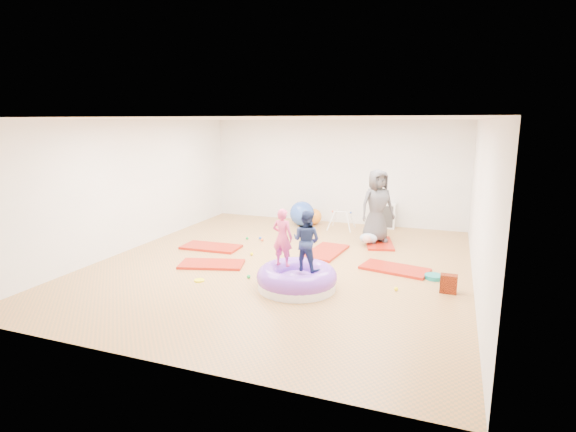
% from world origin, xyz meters
% --- Properties ---
extents(room, '(7.01, 8.01, 2.81)m').
position_xyz_m(room, '(0.00, 0.00, 1.40)').
color(room, '#B97E3D').
rests_on(room, ground).
extents(gym_mat_front_left, '(1.34, 0.93, 0.05)m').
position_xyz_m(gym_mat_front_left, '(-1.26, -0.60, 0.03)').
color(gym_mat_front_left, '#B21B17').
rests_on(gym_mat_front_left, ground).
extents(gym_mat_mid_left, '(1.29, 0.68, 0.05)m').
position_xyz_m(gym_mat_mid_left, '(-1.88, 0.47, 0.03)').
color(gym_mat_mid_left, '#B21B17').
rests_on(gym_mat_mid_left, ground).
extents(gym_mat_center_back, '(0.76, 1.34, 0.05)m').
position_xyz_m(gym_mat_center_back, '(0.61, 1.00, 0.03)').
color(gym_mat_center_back, '#B21B17').
rests_on(gym_mat_center_back, ground).
extents(gym_mat_right, '(1.34, 0.86, 0.05)m').
position_xyz_m(gym_mat_right, '(2.13, 0.35, 0.03)').
color(gym_mat_right, '#B21B17').
rests_on(gym_mat_right, ground).
extents(gym_mat_rear_right, '(0.84, 1.26, 0.05)m').
position_xyz_m(gym_mat_rear_right, '(1.56, 2.09, 0.02)').
color(gym_mat_rear_right, '#B21B17').
rests_on(gym_mat_rear_right, ground).
extents(inflatable_cushion, '(1.35, 1.35, 0.43)m').
position_xyz_m(inflatable_cushion, '(0.71, -1.18, 0.17)').
color(inflatable_cushion, white).
rests_on(inflatable_cushion, ground).
extents(child_pink, '(0.38, 0.27, 0.99)m').
position_xyz_m(child_pink, '(0.42, -1.09, 0.89)').
color(child_pink, '#E64276').
rests_on(child_pink, inflatable_cushion).
extents(child_navy, '(0.56, 0.47, 1.01)m').
position_xyz_m(child_navy, '(0.87, -1.18, 0.89)').
color(child_navy, navy).
rests_on(child_navy, inflatable_cushion).
extents(adult_caregiver, '(0.96, 0.92, 1.66)m').
position_xyz_m(adult_caregiver, '(1.47, 2.16, 0.88)').
color(adult_caregiver, '#414144').
rests_on(adult_caregiver, gym_mat_rear_right).
extents(infant, '(0.40, 0.40, 0.23)m').
position_xyz_m(infant, '(1.34, 1.88, 0.17)').
color(infant, '#A5B3CA').
rests_on(infant, gym_mat_rear_right).
extents(ball_pit_balls, '(3.81, 2.85, 0.07)m').
position_xyz_m(ball_pit_balls, '(-0.33, 0.66, 0.03)').
color(ball_pit_balls, '#EC592B').
rests_on(ball_pit_balls, ground).
extents(exercise_ball_blue, '(0.66, 0.66, 0.66)m').
position_xyz_m(exercise_ball_blue, '(-0.70, 3.29, 0.33)').
color(exercise_ball_blue, '#274CAD').
rests_on(exercise_ball_blue, ground).
extents(exercise_ball_orange, '(0.43, 0.43, 0.43)m').
position_xyz_m(exercise_ball_orange, '(-0.44, 3.52, 0.21)').
color(exercise_ball_orange, orange).
rests_on(exercise_ball_orange, ground).
extents(infant_play_gym, '(0.64, 0.61, 0.49)m').
position_xyz_m(infant_play_gym, '(0.42, 3.13, 0.33)').
color(infant_play_gym, white).
rests_on(infant_play_gym, ground).
extents(cube_shelf, '(0.65, 0.32, 0.65)m').
position_xyz_m(cube_shelf, '(1.38, 3.79, 0.33)').
color(cube_shelf, white).
rests_on(cube_shelf, ground).
extents(balance_disc, '(0.33, 0.33, 0.07)m').
position_xyz_m(balance_disc, '(2.85, 0.11, 0.04)').
color(balance_disc, '#107C78').
rests_on(balance_disc, ground).
extents(backpack, '(0.27, 0.17, 0.31)m').
position_xyz_m(backpack, '(3.10, -0.51, 0.15)').
color(backpack, '#AA2905').
rests_on(backpack, ground).
extents(yellow_toy, '(0.18, 0.18, 0.03)m').
position_xyz_m(yellow_toy, '(-1.02, -1.45, 0.01)').
color(yellow_toy, '#FFF007').
rests_on(yellow_toy, ground).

